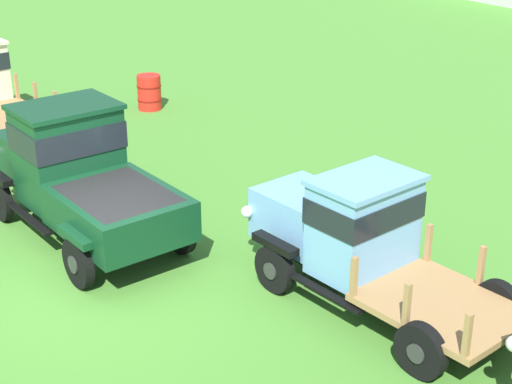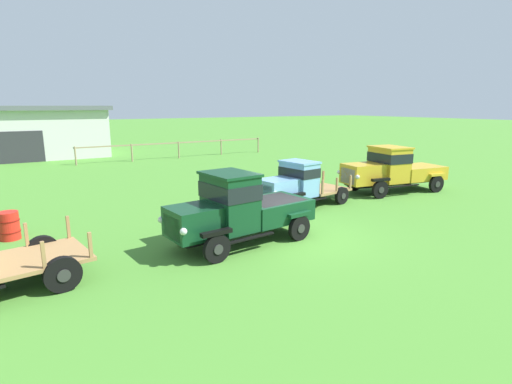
# 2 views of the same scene
# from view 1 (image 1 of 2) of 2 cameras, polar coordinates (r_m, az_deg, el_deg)

# --- Properties ---
(ground_plane) EXTENTS (240.00, 240.00, 0.00)m
(ground_plane) POSITION_cam_1_polar(r_m,az_deg,el_deg) (12.80, -11.34, -6.57)
(ground_plane) COLOR #47842D
(vintage_truck_second_in_line) EXTENTS (5.05, 2.48, 2.32)m
(vintage_truck_second_in_line) POSITION_cam_1_polar(r_m,az_deg,el_deg) (14.11, -12.79, 1.36)
(vintage_truck_second_in_line) COLOR black
(vintage_truck_second_in_line) RESTS_ON ground
(vintage_truck_midrow_center) EXTENTS (4.77, 2.37, 2.01)m
(vintage_truck_midrow_center) POSITION_cam_1_polar(r_m,az_deg,el_deg) (11.91, 7.11, -3.05)
(vintage_truck_midrow_center) COLOR black
(vintage_truck_midrow_center) RESTS_ON ground
(oil_drum_beside_row) EXTENTS (0.66, 0.66, 0.93)m
(oil_drum_beside_row) POSITION_cam_1_polar(r_m,az_deg,el_deg) (21.31, -7.77, 7.20)
(oil_drum_beside_row) COLOR red
(oil_drum_beside_row) RESTS_ON ground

